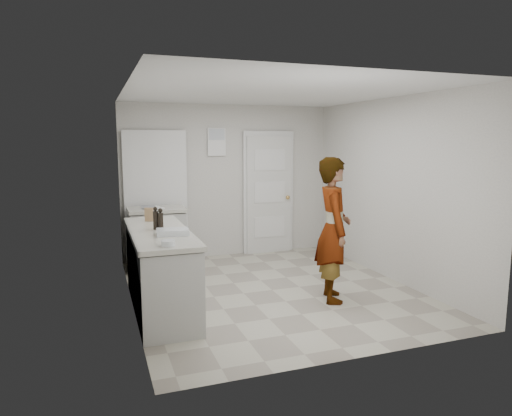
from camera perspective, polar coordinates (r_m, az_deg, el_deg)
name	(u,v)px	position (r m, az deg, el deg)	size (l,w,h in m)	color
ground	(272,290)	(6.01, 2.04, -10.21)	(4.00, 4.00, 0.00)	gray
room_shell	(219,195)	(7.55, -4.63, 1.58)	(4.00, 4.00, 4.00)	#B9B6AF
main_counter	(160,273)	(5.34, -11.87, -7.96)	(0.64, 1.96, 0.93)	#BBBBB6
side_counter	(158,240)	(7.05, -12.21, -3.97)	(0.84, 0.61, 0.93)	#BBBBB6
person	(333,230)	(5.53, 9.62, -2.68)	(0.63, 0.42, 1.73)	silver
cake_mix_box	(149,215)	(5.81, -13.22, -0.80)	(0.10, 0.05, 0.17)	#97784B
spice_jar	(160,217)	(5.89, -11.94, -1.07)	(0.05, 0.05, 0.08)	tan
oil_cruet_a	(161,219)	(5.24, -11.84, -1.40)	(0.06, 0.06, 0.24)	black
oil_cruet_b	(156,219)	(5.26, -12.45, -1.30)	(0.06, 0.06, 0.26)	black
baking_dish	(173,232)	(4.94, -10.38, -2.98)	(0.36, 0.27, 0.06)	silver
egg_bowl	(168,243)	(4.43, -10.93, -4.33)	(0.14, 0.14, 0.05)	silver
papers	(153,208)	(6.98, -12.77, 0.06)	(0.24, 0.31, 0.01)	white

